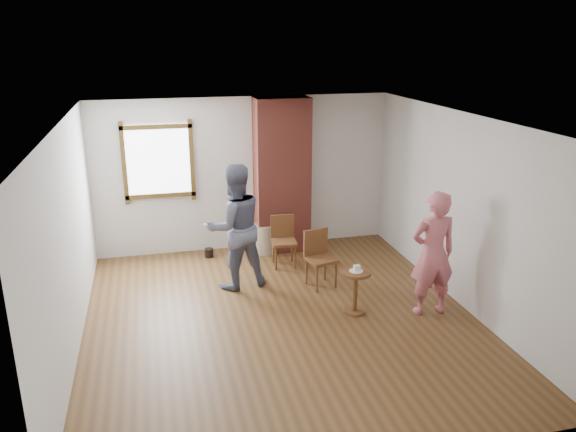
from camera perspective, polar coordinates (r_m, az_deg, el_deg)
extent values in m
plane|color=brown|center=(7.48, -0.66, -10.43)|extent=(5.50, 5.50, 0.00)
cube|color=silver|center=(9.55, -4.49, 4.24)|extent=(5.00, 0.04, 2.60)
cube|color=silver|center=(6.87, -21.47, -2.54)|extent=(0.04, 5.50, 2.60)
cube|color=silver|center=(7.88, 17.28, 0.49)|extent=(0.04, 5.50, 2.60)
cube|color=white|center=(6.65, -0.75, 9.67)|extent=(5.00, 5.50, 0.04)
cube|color=brown|center=(9.33, -13.04, 5.39)|extent=(1.14, 0.06, 1.34)
cube|color=white|center=(9.35, -13.04, 5.41)|extent=(1.00, 0.02, 1.20)
cube|color=#9F4438|center=(9.43, -0.63, 4.11)|extent=(0.90, 0.50, 2.60)
cylinder|color=tan|center=(9.56, -2.31, -2.28)|extent=(0.51, 0.51, 0.50)
cylinder|color=black|center=(9.51, -8.03, -3.71)|extent=(0.17, 0.17, 0.15)
cube|color=brown|center=(8.95, -0.41, -2.67)|extent=(0.41, 0.41, 0.05)
cylinder|color=brown|center=(8.86, -1.23, -4.30)|extent=(0.04, 0.04, 0.41)
cylinder|color=brown|center=(8.90, 0.72, -4.18)|extent=(0.04, 0.04, 0.41)
cylinder|color=brown|center=(9.14, -1.50, -3.58)|extent=(0.04, 0.04, 0.41)
cylinder|color=brown|center=(9.18, 0.40, -3.47)|extent=(0.04, 0.04, 0.41)
cube|color=brown|center=(9.04, -0.57, -1.09)|extent=(0.38, 0.07, 0.41)
cube|color=brown|center=(8.25, 3.40, -4.44)|extent=(0.47, 0.47, 0.05)
cylinder|color=brown|center=(8.13, 2.96, -6.39)|extent=(0.04, 0.04, 0.42)
cylinder|color=brown|center=(8.28, 4.88, -5.96)|extent=(0.04, 0.04, 0.42)
cylinder|color=brown|center=(8.38, 1.89, -5.59)|extent=(0.04, 0.04, 0.42)
cylinder|color=brown|center=(8.53, 3.77, -5.20)|extent=(0.04, 0.04, 0.42)
cube|color=brown|center=(8.31, 2.82, -2.69)|extent=(0.39, 0.12, 0.42)
cylinder|color=brown|center=(7.45, 6.92, -5.73)|extent=(0.40, 0.40, 0.04)
cylinder|color=brown|center=(7.58, 6.84, -7.74)|extent=(0.06, 0.06, 0.54)
cylinder|color=brown|center=(7.70, 6.76, -9.58)|extent=(0.28, 0.28, 0.03)
cylinder|color=white|center=(7.45, 6.93, -5.56)|extent=(0.18, 0.18, 0.01)
cube|color=white|center=(7.44, 7.01, -5.31)|extent=(0.08, 0.07, 0.06)
imported|color=#15173A|center=(8.10, -5.44, -1.11)|extent=(1.03, 0.88, 1.85)
imported|color=#CF6773|center=(7.54, 14.50, -3.73)|extent=(0.63, 0.42, 1.69)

